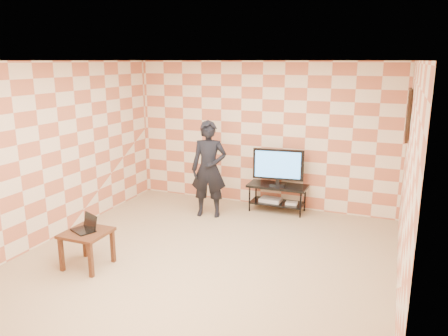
{
  "coord_description": "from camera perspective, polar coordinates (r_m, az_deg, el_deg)",
  "views": [
    {
      "loc": [
        2.33,
        -5.24,
        2.7
      ],
      "look_at": [
        0.0,
        0.6,
        1.15
      ],
      "focal_mm": 35.0,
      "sensor_mm": 36.0,
      "label": 1
    }
  ],
  "objects": [
    {
      "name": "floor",
      "position": [
        6.34,
        -2.05,
        -11.38
      ],
      "size": [
        5.0,
        5.0,
        0.0
      ],
      "primitive_type": "plane",
      "color": "tan",
      "rests_on": "ground"
    },
    {
      "name": "wall_back",
      "position": [
        8.19,
        4.94,
        4.32
      ],
      "size": [
        5.0,
        0.02,
        2.7
      ],
      "primitive_type": "cube",
      "color": "beige",
      "rests_on": "ground"
    },
    {
      "name": "wall_front",
      "position": [
        3.84,
        -17.56,
        -7.43
      ],
      "size": [
        5.0,
        0.02,
        2.7
      ],
      "primitive_type": "cube",
      "color": "beige",
      "rests_on": "ground"
    },
    {
      "name": "wall_left",
      "position": [
        7.25,
        -20.56,
        2.23
      ],
      "size": [
        0.02,
        5.0,
        2.7
      ],
      "primitive_type": "cube",
      "color": "beige",
      "rests_on": "ground"
    },
    {
      "name": "wall_right",
      "position": [
        5.41,
        22.84,
        -1.71
      ],
      "size": [
        0.02,
        5.0,
        2.7
      ],
      "primitive_type": "cube",
      "color": "beige",
      "rests_on": "ground"
    },
    {
      "name": "ceiling",
      "position": [
        5.73,
        -2.29,
        13.84
      ],
      "size": [
        5.0,
        5.0,
        0.02
      ],
      "primitive_type": "cube",
      "color": "white",
      "rests_on": "wall_back"
    },
    {
      "name": "wall_art",
      "position": [
        6.83,
        22.95,
        6.46
      ],
      "size": [
        0.04,
        0.72,
        0.72
      ],
      "color": "black",
      "rests_on": "wall_right"
    },
    {
      "name": "tv_stand",
      "position": [
        8.04,
        6.99,
        -3.12
      ],
      "size": [
        1.07,
        0.48,
        0.5
      ],
      "color": "black",
      "rests_on": "floor"
    },
    {
      "name": "tv",
      "position": [
        7.9,
        7.09,
        0.35
      ],
      "size": [
        0.91,
        0.2,
        0.66
      ],
      "color": "black",
      "rests_on": "tv_stand"
    },
    {
      "name": "dvd_player",
      "position": [
        8.11,
        6.13,
        -4.15
      ],
      "size": [
        0.4,
        0.29,
        0.06
      ],
      "primitive_type": "cube",
      "rotation": [
        0.0,
        0.0,
        -0.05
      ],
      "color": "#B6B6B8",
      "rests_on": "tv_stand"
    },
    {
      "name": "game_console",
      "position": [
        7.99,
        8.8,
        -4.57
      ],
      "size": [
        0.21,
        0.16,
        0.05
      ],
      "primitive_type": "cube",
      "rotation": [
        0.0,
        0.0,
        0.06
      ],
      "color": "silver",
      "rests_on": "tv_stand"
    },
    {
      "name": "side_table",
      "position": [
        6.15,
        -17.5,
        -8.68
      ],
      "size": [
        0.56,
        0.56,
        0.5
      ],
      "color": "#381A0F",
      "rests_on": "floor"
    },
    {
      "name": "laptop",
      "position": [
        6.14,
        -17.58,
        -7.32
      ],
      "size": [
        0.39,
        0.36,
        0.21
      ],
      "color": "black",
      "rests_on": "side_table"
    },
    {
      "name": "person",
      "position": [
        7.64,
        -1.98,
        -0.15
      ],
      "size": [
        0.7,
        0.55,
        1.7
      ],
      "primitive_type": "imported",
      "rotation": [
        0.0,
        0.0,
        0.24
      ],
      "color": "black",
      "rests_on": "floor"
    }
  ]
}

